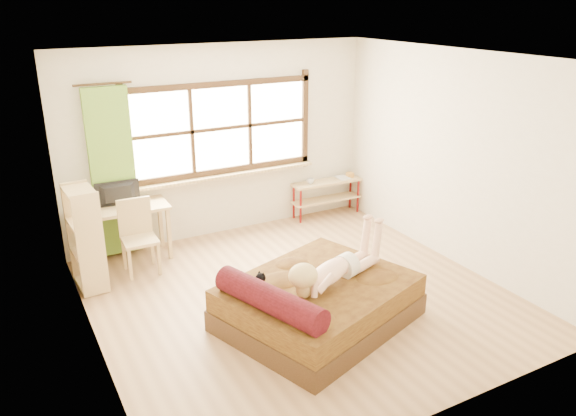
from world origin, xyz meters
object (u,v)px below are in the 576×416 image
chair (138,232)px  bookshelf (85,238)px  woman (335,257)px  desk (121,214)px  kitten (252,285)px  pipe_shelf (327,190)px  bed (316,302)px

chair → bookshelf: bookshelf is taller
woman → bookshelf: bearing=117.9°
desk → woman: bearing=-56.1°
kitten → chair: bearing=88.2°
chair → pipe_shelf: (3.11, 0.48, -0.10)m
chair → bookshelf: (-0.64, -0.18, 0.12)m
woman → chair: bearing=105.5°
kitten → chair: chair is taller
kitten → desk: bearing=88.1°
desk → chair: 0.40m
woman → chair: 2.67m
chair → desk: bearing=107.8°
desk → chair: size_ratio=1.30×
woman → kitten: woman is taller
chair → bookshelf: size_ratio=0.75×
bed → bookshelf: bearing=115.7°
bed → woman: bearing=-28.9°
bookshelf → desk: bearing=41.5°
bed → kitten: 0.76m
desk → chair: (0.10, -0.36, -0.13)m
desk → pipe_shelf: desk is taller
kitten → pipe_shelf: 3.56m
woman → pipe_shelf: bearing=40.3°
pipe_shelf → bookshelf: (-3.76, -0.66, 0.21)m
bed → desk: desk is taller
bed → kitten: bearing=151.7°
kitten → chair: 2.14m
woman → chair: size_ratio=1.42×
chair → pipe_shelf: chair is taller
pipe_shelf → kitten: bearing=-132.8°
chair → bookshelf: bearing=-162.6°
bed → pipe_shelf: 3.22m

